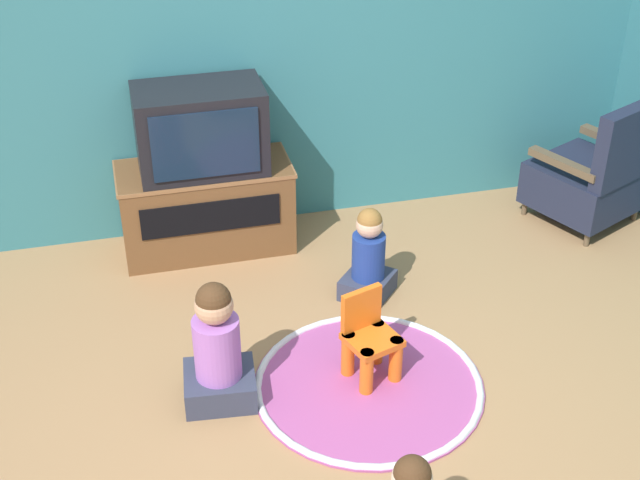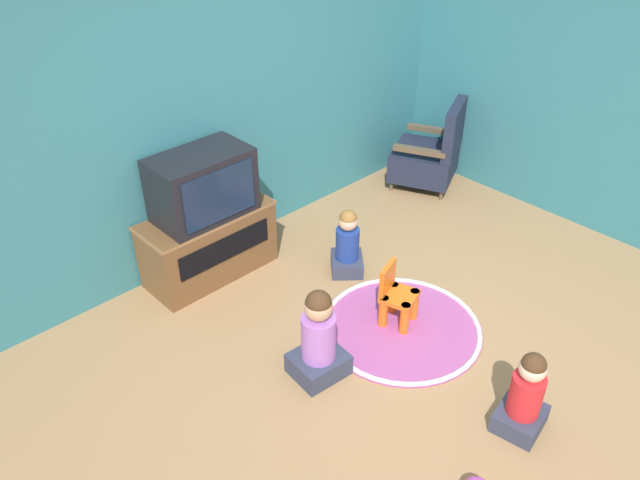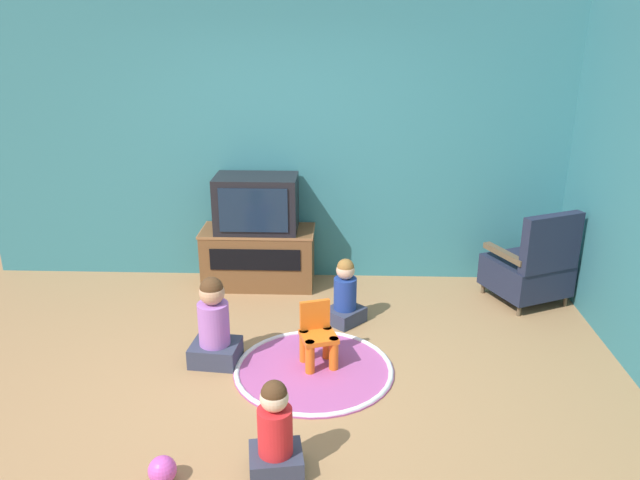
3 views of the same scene
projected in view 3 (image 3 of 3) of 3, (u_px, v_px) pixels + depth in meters
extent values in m
plane|color=#9E754C|center=(269.00, 391.00, 4.38)|extent=(30.00, 30.00, 0.00)
cube|color=teal|center=(277.00, 140.00, 5.93)|extent=(5.74, 0.12, 2.72)
cube|color=brown|center=(259.00, 257.00, 6.02)|extent=(1.05, 0.47, 0.57)
cube|color=#90603A|center=(258.00, 231.00, 5.92)|extent=(1.08, 0.47, 0.02)
cube|color=black|center=(255.00, 260.00, 5.77)|extent=(0.84, 0.01, 0.20)
cube|color=black|center=(257.00, 203.00, 5.82)|extent=(0.76, 0.44, 0.52)
cube|color=#142338|center=(253.00, 211.00, 5.61)|extent=(0.63, 0.02, 0.41)
cylinder|color=brown|center=(527.00, 280.00, 6.10)|extent=(0.04, 0.04, 0.10)
cylinder|color=brown|center=(483.00, 288.00, 5.91)|extent=(0.04, 0.04, 0.10)
cylinder|color=brown|center=(565.00, 301.00, 5.65)|extent=(0.04, 0.04, 0.10)
cylinder|color=brown|center=(519.00, 310.00, 5.46)|extent=(0.04, 0.04, 0.10)
cube|color=#1E2338|center=(526.00, 275.00, 5.71)|extent=(0.81, 0.81, 0.29)
cube|color=#1E2338|center=(551.00, 243.00, 5.35)|extent=(0.57, 0.33, 0.51)
cube|color=brown|center=(552.00, 246.00, 5.72)|extent=(0.28, 0.50, 0.05)
cube|color=brown|center=(504.00, 254.00, 5.53)|extent=(0.28, 0.50, 0.05)
cylinder|color=orange|center=(310.00, 358.00, 4.55)|extent=(0.07, 0.07, 0.27)
cylinder|color=orange|center=(334.00, 354.00, 4.60)|extent=(0.07, 0.07, 0.27)
cylinder|color=orange|center=(304.00, 347.00, 4.70)|extent=(0.07, 0.07, 0.27)
cylinder|color=orange|center=(327.00, 343.00, 4.75)|extent=(0.07, 0.07, 0.27)
cube|color=orange|center=(319.00, 337.00, 4.61)|extent=(0.32, 0.31, 0.04)
cube|color=orange|center=(315.00, 315.00, 4.66)|extent=(0.23, 0.10, 0.23)
cylinder|color=#A54C8C|center=(314.00, 370.00, 4.63)|extent=(1.19, 1.19, 0.01)
torus|color=silver|center=(314.00, 369.00, 4.63)|extent=(1.18, 1.18, 0.04)
cube|color=#33384C|center=(345.00, 315.00, 5.34)|extent=(0.39, 0.39, 0.13)
cylinder|color=navy|center=(345.00, 293.00, 5.28)|extent=(0.19, 0.19, 0.28)
sphere|color=#D8AD8C|center=(345.00, 270.00, 5.20)|extent=(0.16, 0.16, 0.16)
sphere|color=olive|center=(346.00, 267.00, 5.19)|extent=(0.14, 0.14, 0.14)
cube|color=#33384C|center=(276.00, 461.00, 3.59)|extent=(0.35, 0.31, 0.13)
cylinder|color=red|center=(275.00, 431.00, 3.52)|extent=(0.20, 0.20, 0.29)
sphere|color=beige|center=(274.00, 398.00, 3.45)|extent=(0.16, 0.16, 0.16)
sphere|color=#472D19|center=(274.00, 393.00, 3.44)|extent=(0.15, 0.15, 0.15)
cube|color=#33384C|center=(216.00, 352.00, 4.73)|extent=(0.38, 0.34, 0.16)
cylinder|color=#A566BF|center=(214.00, 324.00, 4.65)|extent=(0.23, 0.23, 0.33)
sphere|color=tan|center=(212.00, 293.00, 4.56)|extent=(0.19, 0.19, 0.19)
sphere|color=#472D19|center=(212.00, 288.00, 4.55)|extent=(0.17, 0.17, 0.17)
sphere|color=#CC4CB2|center=(162.00, 470.00, 3.51)|extent=(0.16, 0.16, 0.16)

